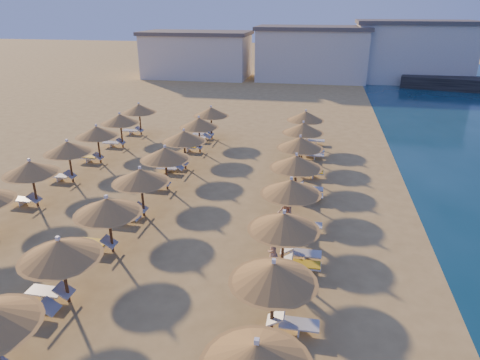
% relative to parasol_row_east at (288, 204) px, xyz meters
% --- Properties ---
extents(ground, '(220.00, 220.00, 0.00)m').
position_rel_parasol_row_east_xyz_m(ground, '(-3.61, 0.26, -2.15)').
color(ground, tan).
rests_on(ground, ground).
extents(hotel_blocks, '(45.85, 10.16, 8.10)m').
position_rel_parasol_row_east_xyz_m(hotel_blocks, '(-0.65, 47.09, 1.55)').
color(hotel_blocks, silver).
rests_on(hotel_blocks, ground).
extents(parasol_row_east, '(2.87, 34.14, 2.69)m').
position_rel_parasol_row_east_xyz_m(parasol_row_east, '(0.00, 0.00, 0.00)').
color(parasol_row_east, brown).
rests_on(parasol_row_east, ground).
extents(parasol_row_west, '(2.87, 34.14, 2.69)m').
position_rel_parasol_row_east_xyz_m(parasol_row_west, '(-7.38, 0.00, 0.00)').
color(parasol_row_west, brown).
rests_on(parasol_row_west, ground).
extents(parasol_row_inland, '(2.87, 27.19, 2.69)m').
position_rel_parasol_row_east_xyz_m(parasol_row_inland, '(-13.43, 3.47, -0.00)').
color(parasol_row_inland, brown).
rests_on(parasol_row_inland, ground).
extents(loungers, '(16.53, 31.87, 0.66)m').
position_rel_parasol_row_east_xyz_m(loungers, '(-5.95, 0.57, -1.81)').
color(loungers, silver).
rests_on(loungers, ground).
extents(beachgoer_b, '(0.79, 0.96, 1.81)m').
position_rel_parasol_row_east_xyz_m(beachgoer_b, '(-0.22, 1.59, -1.25)').
color(beachgoer_b, tan).
rests_on(beachgoer_b, ground).
extents(beachgoer_a, '(0.54, 0.74, 1.89)m').
position_rel_parasol_row_east_xyz_m(beachgoer_a, '(-0.34, -2.11, -1.21)').
color(beachgoer_a, tan).
rests_on(beachgoer_a, ground).
extents(beachgoer_c, '(1.15, 0.75, 1.81)m').
position_rel_parasol_row_east_xyz_m(beachgoer_c, '(-0.21, 7.08, -1.25)').
color(beachgoer_c, tan).
rests_on(beachgoer_c, ground).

